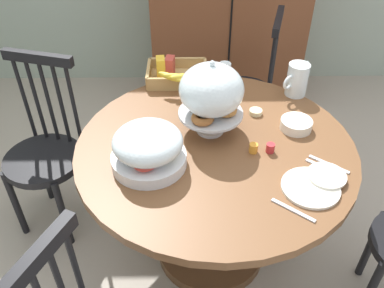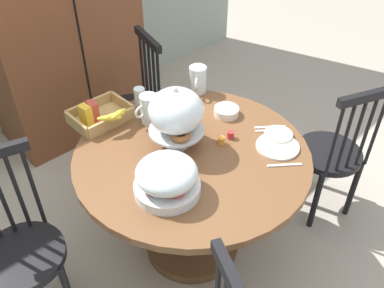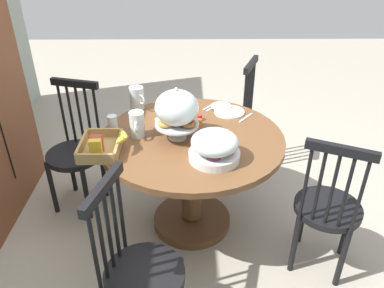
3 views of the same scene
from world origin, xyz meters
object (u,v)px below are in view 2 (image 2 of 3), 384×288
orange_juice_pitcher (198,81)px  china_plate_large (278,146)px  milk_pitcher (149,110)px  china_plate_small (278,134)px  fruit_platter_covered (167,178)px  pastry_stand_with_dome (176,113)px  wooden_armoire (56,10)px  windsor_chair_near_window (21,252)px  cereal_bowl (226,111)px  windsor_chair_facing_door (331,155)px  dining_table (192,182)px  cereal_basket (100,115)px  windsor_chair_far_side (135,110)px  drinking_glass (140,97)px  butter_dish (191,116)px

orange_juice_pitcher → china_plate_large: orange_juice_pitcher is taller
milk_pitcher → orange_juice_pitcher: bearing=6.8°
milk_pitcher → china_plate_small: milk_pitcher is taller
fruit_platter_covered → pastry_stand_with_dome: bearing=40.7°
wooden_armoire → china_plate_small: wooden_armoire is taller
windsor_chair_near_window → cereal_bowl: (1.22, -0.16, 0.31)m
china_plate_large → china_plate_small: size_ratio=1.47×
windsor_chair_facing_door → china_plate_small: bearing=162.2°
dining_table → china_plate_large: bearing=-38.8°
windsor_chair_near_window → china_plate_large: 1.35m
pastry_stand_with_dome → china_plate_small: (0.43, -0.31, -0.18)m
orange_juice_pitcher → cereal_basket: 0.62m
wooden_armoire → windsor_chair_near_window: 1.77m
orange_juice_pitcher → china_plate_large: bearing=-97.0°
wooden_armoire → windsor_chair_far_side: 0.91m
windsor_chair_far_side → fruit_platter_covered: (-0.53, -0.99, 0.37)m
cereal_basket → milk_pitcher: bearing=-43.8°
china_plate_small → drinking_glass: drinking_glass is taller
orange_juice_pitcher → butter_dish: orange_juice_pitcher is taller
windsor_chair_near_window → pastry_stand_with_dome: size_ratio=2.83×
windsor_chair_near_window → china_plate_large: (1.20, -0.54, 0.29)m
china_plate_large → fruit_platter_covered: bearing=166.6°
dining_table → windsor_chair_facing_door: size_ratio=1.22×
windsor_chair_facing_door → cereal_basket: windsor_chair_facing_door is taller
windsor_chair_facing_door → milk_pitcher: 1.14m
butter_dish → wooden_armoire: bearing=90.8°
wooden_armoire → pastry_stand_with_dome: (-0.20, -1.50, -0.05)m
china_plate_large → drinking_glass: bearing=108.5°
dining_table → cereal_bowl: size_ratio=8.53×
dining_table → windsor_chair_far_side: bearing=73.1°
orange_juice_pitcher → china_plate_small: 0.62m
milk_pitcher → china_plate_large: milk_pitcher is taller
cereal_basket → wooden_armoire: bearing=70.9°
butter_dish → cereal_bowl: bearing=-35.9°
drinking_glass → wooden_armoire: bearing=84.3°
windsor_chair_facing_door → orange_juice_pitcher: windsor_chair_facing_door is taller
cereal_bowl → butter_dish: 0.20m
wooden_armoire → windsor_chair_far_side: wooden_armoire is taller
butter_dish → windsor_chair_facing_door: bearing=-42.8°
china_plate_small → dining_table: bearing=151.9°
dining_table → cereal_basket: bearing=109.1°
drinking_glass → windsor_chair_near_window: bearing=-164.8°
windsor_chair_facing_door → butter_dish: bearing=137.2°
china_plate_small → cereal_basket: bearing=128.4°
windsor_chair_far_side → cereal_basket: bearing=-143.9°
milk_pitcher → drinking_glass: milk_pitcher is taller
windsor_chair_far_side → pastry_stand_with_dome: (-0.28, -0.77, 0.49)m
wooden_armoire → dining_table: wooden_armoire is taller
drinking_glass → butter_dish: size_ratio=1.83×
dining_table → milk_pitcher: milk_pitcher is taller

